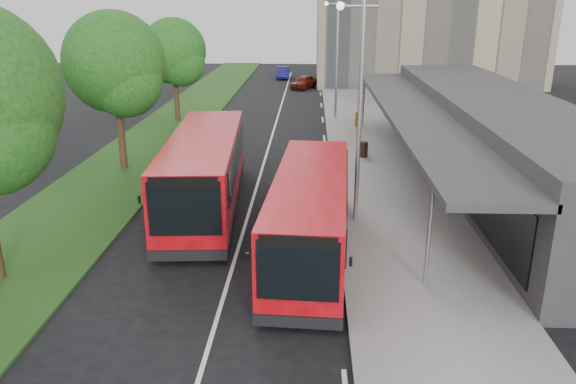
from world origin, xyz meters
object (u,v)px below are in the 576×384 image
Objects in this scene: bus_main at (310,215)px; litter_bin at (364,149)px; car_near at (304,82)px; tree_mid at (115,69)px; bollard at (356,119)px; lamp_post_near at (358,102)px; tree_far at (174,55)px; bus_second at (205,172)px; car_far at (283,73)px; lamp_post_far at (336,53)px.

litter_bin is (2.84, 12.13, -0.86)m from bus_main.
tree_mid is at bearing -83.21° from car_near.
bus_main is 20.11m from bollard.
bus_main is at bearing -120.81° from lamp_post_near.
tree_far is at bearing 120.29° from lamp_post_near.
bus_second reaches higher than car_near.
litter_bin is at bearing -91.25° from bollard.
tree_far is 0.89× the size of lamp_post_near.
car_near reaches higher than car_far.
bus_main is 12.22× the size of litter_bin.
litter_bin is 7.74m from bollard.
bus_second reaches higher than car_far.
car_far is at bearing 103.59° from bollard.
bollard is (0.17, 7.74, 0.07)m from litter_bin.
lamp_post_far is 23.55m from car_far.
lamp_post_far is at bearing 49.32° from tree_mid.
bus_main is 0.90× the size of bus_second.
tree_far is at bearing 102.58° from bus_second.
tree_mid is 0.79× the size of bus_main.
bollard is at bearing 61.11° from bus_second.
lamp_post_near is 0.81× the size of bus_main.
bus_main reaches higher than car_near.
lamp_post_far is 0.73× the size of bus_second.
bollard is (12.49, 10.07, -4.40)m from tree_mid.
litter_bin is at bearing 80.28° from bus_main.
lamp_post_far is 2.09× the size of car_far.
bus_main is 2.58× the size of car_far.
bollard reaches higher than litter_bin.
bollard is 26.30m from car_far.
car_far is (1.10, 41.21, -0.94)m from bus_second.
bollard is (3.00, 19.87, -0.79)m from bus_main.
litter_bin is 26.01m from car_near.
car_far is (6.31, 35.63, -4.39)m from tree_mid.
car_far is at bearing 75.04° from tree_far.
litter_bin is 0.22× the size of car_near.
lamp_post_near is at bearing -18.00° from bus_second.
car_near is at bearing 61.54° from tree_far.
lamp_post_far is (11.13, 12.95, -0.30)m from tree_mid.
litter_bin is 33.84m from car_far.
car_near is at bearing 97.95° from litter_bin.
lamp_post_far is 0.81× the size of bus_main.
bus_main is at bearing -103.15° from litter_bin.
lamp_post_far reaches higher than car_far.
tree_mid is 0.71× the size of bus_second.
litter_bin is (12.33, -9.67, -4.04)m from tree_far.
tree_far reaches higher than litter_bin.
car_near is at bearing 93.91° from lamp_post_near.
bollard is 0.25× the size of car_far.
tree_far is at bearing 90.00° from tree_mid.
car_far is at bearing 100.23° from litter_bin.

